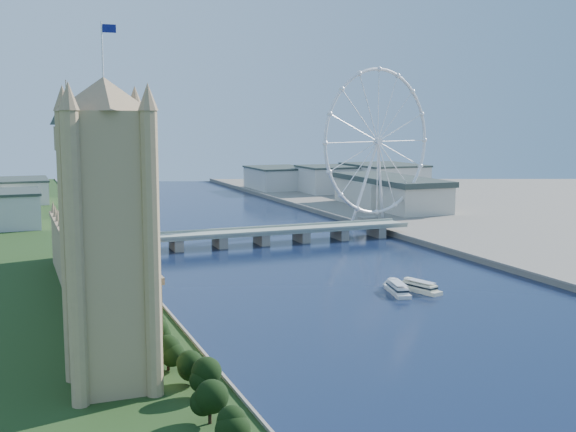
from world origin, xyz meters
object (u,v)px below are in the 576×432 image
tour_boat_near (397,294)px  victoria_tower (108,226)px  tour_boat_far (419,292)px  london_eye (378,142)px

tour_boat_near → victoria_tower: bearing=-137.1°
victoria_tower → tour_boat_far: victoria_tower is taller
victoria_tower → london_eye: size_ratio=0.90×
victoria_tower → tour_boat_far: bearing=27.4°
victoria_tower → tour_boat_near: victoria_tower is taller
tour_boat_far → tour_boat_near: bearing=160.2°
victoria_tower → tour_boat_near: (150.88, 85.35, -54.49)m
london_eye → tour_boat_near: bearing=-115.9°
london_eye → tour_boat_near: (-104.10, -214.72, -67.52)m
london_eye → tour_boat_near: 247.99m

